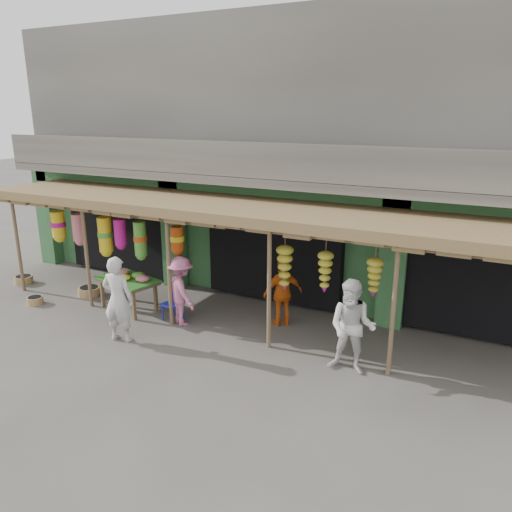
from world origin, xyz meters
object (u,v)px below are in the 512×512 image
at_px(flower_table, 129,280).
at_px(person_vendor, 283,293).
at_px(person_shopper, 181,291).
at_px(person_front, 118,299).
at_px(blue_chair, 175,300).
at_px(person_right, 352,327).

xyz_separation_m(flower_table, person_vendor, (3.78, 0.84, 0.03)).
relative_size(person_vendor, person_shopper, 0.97).
xyz_separation_m(flower_table, person_front, (0.99, -1.46, 0.19)).
height_order(flower_table, person_shopper, person_shopper).
height_order(flower_table, person_vendor, person_vendor).
height_order(blue_chair, person_front, person_front).
height_order(person_front, person_right, person_front).
height_order(flower_table, person_front, person_front).
bearing_deg(flower_table, person_shopper, 8.10).
height_order(flower_table, blue_chair, flower_table).
bearing_deg(person_vendor, person_front, -5.12).
xyz_separation_m(flower_table, person_shopper, (1.68, -0.15, 0.05)).
bearing_deg(flower_table, person_front, -42.77).
distance_m(flower_table, person_shopper, 1.69).
bearing_deg(blue_chair, person_shopper, -15.03).
bearing_deg(person_front, person_vendor, -151.66).
height_order(person_front, person_vendor, person_front).
bearing_deg(person_right, person_front, -171.55).
bearing_deg(person_right, blue_chair, 170.63).
bearing_deg(flower_table, person_right, 8.21).
distance_m(blue_chair, person_front, 1.59).
distance_m(person_right, person_vendor, 2.44).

